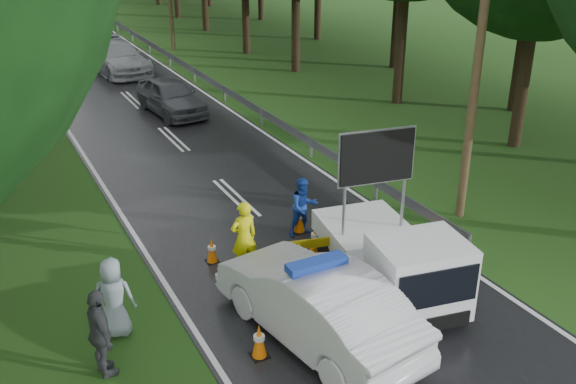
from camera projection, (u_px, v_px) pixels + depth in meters
ground at (340, 296)px, 14.42m from camera, size 160.00×160.00×0.00m
road at (81, 52)px, 38.79m from camera, size 7.00×140.00×0.02m
guardrail at (141, 38)px, 39.85m from camera, size 0.12×60.06×0.70m
utility_pole_near at (481, 35)px, 16.16m from camera, size 1.40×0.24×10.00m
police_sedan at (316, 303)px, 12.71m from camera, size 2.54×5.20×1.81m
work_truck at (394, 260)px, 14.01m from camera, size 2.64×4.70×3.55m
barrier at (327, 246)px, 15.03m from camera, size 2.31×0.57×0.97m
officer at (244, 237)px, 15.07m from camera, size 0.67×0.45×1.82m
civilian at (304, 207)px, 16.82m from camera, size 0.80×0.63×1.62m
bystander_mid at (100, 334)px, 11.68m from camera, size 0.56×1.10×1.80m
bystander_right at (114, 298)px, 12.83m from camera, size 1.00×0.86×1.72m
queue_car_first at (171, 96)px, 26.92m from camera, size 2.18×4.55×1.50m
queue_car_second at (118, 57)px, 33.63m from camera, size 2.68×5.71×1.61m
queue_car_third at (93, 38)px, 39.30m from camera, size 2.57×4.93×1.32m
queue_car_fourth at (89, 14)px, 47.63m from camera, size 1.78×4.51×1.46m
cone_near_left at (259, 341)px, 12.34m from camera, size 0.36×0.36×0.76m
cone_center at (316, 238)px, 16.09m from camera, size 0.39×0.39×0.82m
cone_far at (299, 219)px, 17.13m from camera, size 0.38×0.38×0.81m
cone_left_mid at (212, 251)px, 15.68m from camera, size 0.32×0.32×0.67m
cone_right at (387, 220)px, 17.15m from camera, size 0.35×0.35×0.73m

